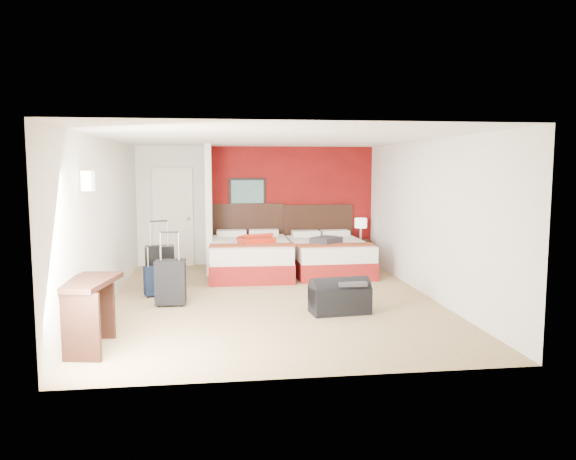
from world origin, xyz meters
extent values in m
plane|color=tan|center=(0.00, 0.00, 0.00)|extent=(6.50, 6.50, 0.00)
cube|color=silver|center=(0.00, 3.25, 1.25)|extent=(5.00, 0.04, 2.50)
cube|color=silver|center=(-2.50, 0.00, 1.25)|extent=(0.04, 6.50, 2.50)
cube|color=black|center=(-0.20, 3.19, 1.55)|extent=(0.78, 0.03, 0.58)
cube|color=white|center=(-2.38, -1.50, 1.90)|extent=(0.12, 0.20, 0.24)
cube|color=maroon|center=(0.75, 3.23, 1.25)|extent=(3.50, 0.04, 2.50)
cube|color=silver|center=(-1.00, 2.61, 1.25)|extent=(0.12, 1.20, 2.50)
cube|color=silver|center=(-1.75, 3.20, 1.02)|extent=(0.82, 0.06, 2.05)
cube|color=silver|center=(-0.22, 2.07, 0.32)|extent=(1.57, 2.20, 0.65)
cube|color=white|center=(1.32, 2.10, 0.31)|extent=(1.48, 2.08, 0.62)
cube|color=red|center=(-0.12, 1.97, 0.70)|extent=(0.87, 1.01, 0.11)
cube|color=#35363A|center=(1.22, 1.80, 0.68)|extent=(0.66, 0.65, 0.12)
cube|color=#311C10|center=(2.19, 2.89, 0.26)|extent=(0.38, 0.38, 0.53)
cylinder|color=silver|center=(2.19, 2.89, 0.76)|extent=(0.34, 0.34, 0.46)
cube|color=black|center=(-1.82, 0.96, 0.36)|extent=(0.51, 0.35, 0.72)
cube|color=black|center=(-1.55, -0.18, 0.33)|extent=(0.45, 0.29, 0.66)
cube|color=black|center=(-1.85, 0.44, 0.23)|extent=(0.37, 0.29, 0.45)
cube|color=black|center=(0.87, -0.92, 0.21)|extent=(0.86, 0.52, 0.42)
cube|color=#39383D|center=(1.02, -0.97, 0.44)|extent=(0.42, 0.36, 0.05)
cube|color=black|center=(-2.30, -2.09, 0.40)|extent=(0.65, 1.04, 0.81)
camera|label=1|loc=(-0.84, -8.36, 2.06)|focal=34.08mm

